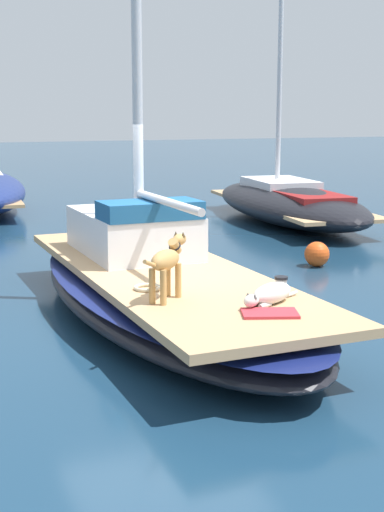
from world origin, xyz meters
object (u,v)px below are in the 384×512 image
at_px(coiled_rope, 148,288).
at_px(moored_boat_starboard_side, 288,202).
at_px(dog_tan, 167,261).
at_px(deck_towel, 270,313).
at_px(deck_winch, 281,286).
at_px(mooring_buoy, 317,254).
at_px(sailboat_main, 163,293).
at_px(dog_white, 270,294).

bearing_deg(coiled_rope, moored_boat_starboard_side, 50.69).
relative_size(dog_tan, deck_towel, 1.33).
height_order(coiled_rope, deck_towel, coiled_rope).
relative_size(deck_towel, moored_boat_starboard_side, 0.07).
xyz_separation_m(deck_winch, mooring_buoy, (2.90, 3.81, -0.54)).
xyz_separation_m(sailboat_main, coiled_rope, (-0.55, -1.00, 0.35)).
xyz_separation_m(dog_tan, coiled_rope, (-0.05, 0.51, -0.40)).
bearing_deg(dog_tan, deck_towel, -52.92).
height_order(sailboat_main, dog_tan, dog_tan).
bearing_deg(dog_white, sailboat_main, 101.64).
bearing_deg(dog_white, dog_tan, 147.61).
relative_size(sailboat_main, deck_winch, 34.56).
relative_size(moored_boat_starboard_side, mooring_buoy, 17.21).
distance_m(deck_towel, mooring_buoy, 5.64).
xyz_separation_m(coiled_rope, mooring_buoy, (4.19, 3.00, -0.46)).
distance_m(sailboat_main, deck_towel, 2.52).
distance_m(dog_white, deck_winch, 0.42).
distance_m(dog_tan, moored_boat_starboard_side, 10.49).
relative_size(dog_white, moored_boat_starboard_side, 0.12).
bearing_deg(deck_winch, dog_white, -135.75).
xyz_separation_m(sailboat_main, moored_boat_starboard_side, (5.85, 6.82, 0.17)).
distance_m(moored_boat_starboard_side, mooring_buoy, 5.31).
bearing_deg(dog_white, moored_boat_starboard_side, 58.77).
bearing_deg(dog_white, mooring_buoy, 52.06).
relative_size(sailboat_main, mooring_buoy, 16.50).
xyz_separation_m(coiled_rope, deck_towel, (0.78, -1.48, -0.01)).
bearing_deg(dog_tan, deck_winch, -13.77).
bearing_deg(dog_tan, mooring_buoy, 40.30).
relative_size(deck_winch, mooring_buoy, 0.48).
relative_size(dog_tan, coiled_rope, 2.31).
relative_size(dog_tan, mooring_buoy, 1.70).
bearing_deg(dog_white, deck_winch, 44.25).
bearing_deg(mooring_buoy, coiled_rope, -144.42).
xyz_separation_m(sailboat_main, deck_towel, (0.23, -2.48, 0.34)).
bearing_deg(dog_white, deck_towel, -118.67).
bearing_deg(deck_towel, moored_boat_starboard_side, 58.87).
bearing_deg(dog_tan, moored_boat_starboard_side, 52.68).
height_order(dog_tan, deck_winch, dog_tan).
bearing_deg(sailboat_main, coiled_rope, -119.05).
bearing_deg(deck_winch, dog_tan, 166.23).
relative_size(deck_winch, moored_boat_starboard_side, 0.03).
distance_m(coiled_rope, moored_boat_starboard_side, 10.11).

